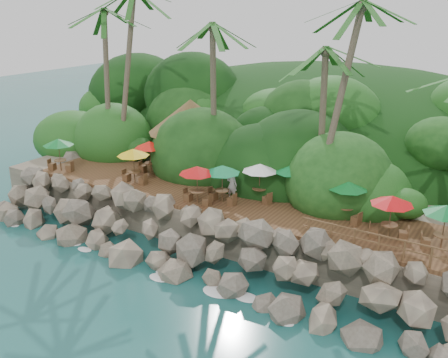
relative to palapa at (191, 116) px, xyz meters
The scene contains 12 objects.
ground 12.37m from the palapa, 63.15° to the right, with size 140.00×140.00×0.00m, color #19514F.
land_base 9.27m from the palapa, 51.71° to the left, with size 32.00×25.20×2.10m, color gray.
jungle_hill 15.71m from the palapa, 70.26° to the left, with size 44.80×28.00×15.40m, color #143811.
seawall 10.29m from the palapa, 57.51° to the right, with size 29.00×4.00×2.30m, color gray, non-canonical shape.
terrace 7.16m from the palapa, 37.23° to the right, with size 26.00×5.00×0.20m, color brown.
jungle_foliage 9.24m from the palapa, 46.77° to the left, with size 44.00×16.00×12.00m, color #143811, non-canonical shape.
foam_line 12.12m from the palapa, 62.43° to the right, with size 25.20×0.80×0.06m.
palms 7.69m from the palapa, 11.60° to the right, with size 29.49×7.32×12.62m.
palapa is the anchor object (origin of this frame).
dining_clusters 7.27m from the palapa, 33.94° to the right, with size 25.61×5.04×2.17m.
railing 16.45m from the palapa, 22.13° to the right, with size 8.30×0.10×1.00m.
waiter 7.13m from the palapa, 34.46° to the right, with size 0.62×0.40×1.69m, color silver.
Camera 1 is at (14.36, -17.03, 12.91)m, focal length 40.60 mm.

